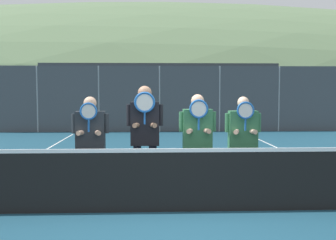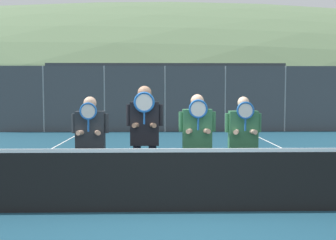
# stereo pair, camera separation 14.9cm
# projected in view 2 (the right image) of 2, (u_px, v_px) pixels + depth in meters

# --- Properties ---
(ground_plane) EXTENTS (120.00, 120.00, 0.00)m
(ground_plane) POSITION_uv_depth(u_px,v_px,m) (176.00, 212.00, 6.21)
(ground_plane) COLOR navy
(hill_distant) EXTENTS (132.64, 73.69, 25.79)m
(hill_distant) POSITION_uv_depth(u_px,v_px,m) (161.00, 102.00, 63.88)
(hill_distant) COLOR #5B7551
(hill_distant) RESTS_ON ground_plane
(clubhouse_building) EXTENTS (13.96, 5.50, 3.34)m
(clubhouse_building) POSITION_uv_depth(u_px,v_px,m) (165.00, 91.00, 27.19)
(clubhouse_building) COLOR beige
(clubhouse_building) RESTS_ON ground_plane
(fence_back) EXTENTS (15.58, 0.06, 2.81)m
(fence_back) POSITION_uv_depth(u_px,v_px,m) (165.00, 99.00, 17.99)
(fence_back) COLOR gray
(fence_back) RESTS_ON ground_plane
(tennis_net) EXTENTS (9.51, 0.09, 1.04)m
(tennis_net) POSITION_uv_depth(u_px,v_px,m) (176.00, 179.00, 6.18)
(tennis_net) COLOR gray
(tennis_net) RESTS_ON ground_plane
(court_line_left_sideline) EXTENTS (0.05, 16.00, 0.01)m
(court_line_left_sideline) POSITION_uv_depth(u_px,v_px,m) (8.00, 173.00, 9.13)
(court_line_left_sideline) COLOR white
(court_line_left_sideline) RESTS_ON ground_plane
(court_line_right_sideline) EXTENTS (0.05, 16.00, 0.01)m
(court_line_right_sideline) POSITION_uv_depth(u_px,v_px,m) (330.00, 171.00, 9.27)
(court_line_right_sideline) COLOR white
(court_line_right_sideline) RESTS_ON ground_plane
(player_leftmost) EXTENTS (0.60, 0.34, 1.69)m
(player_leftmost) POSITION_uv_depth(u_px,v_px,m) (90.00, 139.00, 6.80)
(player_leftmost) COLOR #232838
(player_leftmost) RESTS_ON ground_plane
(player_center_left) EXTENTS (0.60, 0.34, 1.86)m
(player_center_left) POSITION_uv_depth(u_px,v_px,m) (145.00, 132.00, 6.86)
(player_center_left) COLOR #232838
(player_center_left) RESTS_ON ground_plane
(player_center_right) EXTENTS (0.60, 0.34, 1.73)m
(player_center_right) POSITION_uv_depth(u_px,v_px,m) (197.00, 137.00, 6.81)
(player_center_right) COLOR black
(player_center_right) RESTS_ON ground_plane
(player_rightmost) EXTENTS (0.60, 0.34, 1.69)m
(player_rightmost) POSITION_uv_depth(u_px,v_px,m) (243.00, 139.00, 6.96)
(player_rightmost) COLOR #232838
(player_rightmost) RESTS_ON ground_plane
(car_far_left) EXTENTS (4.34, 2.07, 1.86)m
(car_far_left) POSITION_uv_depth(u_px,v_px,m) (78.00, 107.00, 20.72)
(car_far_left) COLOR slate
(car_far_left) RESTS_ON ground_plane
(car_left_of_center) EXTENTS (4.64, 1.98, 1.71)m
(car_left_of_center) POSITION_uv_depth(u_px,v_px,m) (187.00, 108.00, 20.88)
(car_left_of_center) COLOR slate
(car_left_of_center) RESTS_ON ground_plane
(car_center) EXTENTS (4.45, 1.97, 1.85)m
(car_center) POSITION_uv_depth(u_px,v_px,m) (293.00, 107.00, 21.31)
(car_center) COLOR #285638
(car_center) RESTS_ON ground_plane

